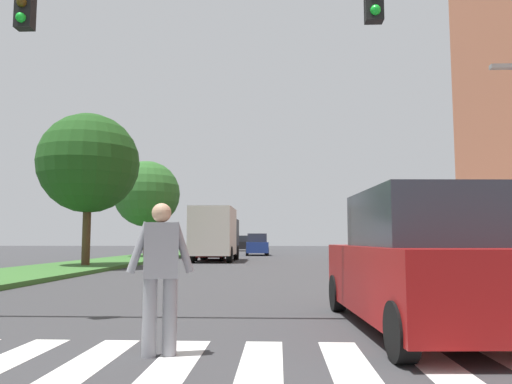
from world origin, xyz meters
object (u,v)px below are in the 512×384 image
Objects in this scene: suv_crossing at (422,264)px; sedan_midblock at (214,247)px; tree_far at (89,163)px; tree_distant at (147,194)px; truck_box_delivery at (215,233)px; sedan_distant at (257,245)px; traffic_light_gantry at (27,46)px; pedestrian_performer at (161,271)px; sedan_far_horizon at (242,244)px.

suv_crossing is 1.11× the size of sedan_midblock.
tree_far is 11.49m from tree_distant.
tree_far reaches higher than truck_box_delivery.
sedan_distant is at bearing 43.40° from tree_distant.
traffic_light_gantry is 4.87m from pedestrian_performer.
traffic_light_gantry reaches higher than sedan_far_horizon.
sedan_far_horizon is at bearing 90.08° from traffic_light_gantry.
sedan_midblock is (-6.11, 23.46, -0.12)m from suv_crossing.
tree_distant is 6.57m from sedan_midblock.
pedestrian_performer is at bearing -84.09° from truck_box_delivery.
sedan_distant reaches higher than sedan_far_horizon.
sedan_midblock is at bearing 96.24° from pedestrian_performer.
pedestrian_performer is at bearing -86.75° from sedan_far_horizon.
sedan_far_horizon is (4.45, 33.55, -3.92)m from tree_far.
truck_box_delivery is (-2.42, 23.33, 0.70)m from pedestrian_performer.
sedan_distant is 0.67× the size of truck_box_delivery.
tree_far is 1.45× the size of suv_crossing.
sedan_far_horizon is 0.68× the size of truck_box_delivery.
suv_crossing is (11.07, -25.83, -3.46)m from tree_distant.
sedan_distant is at bearing 96.62° from suv_crossing.
sedan_distant is at bearing 90.72° from pedestrian_performer.
truck_box_delivery reaches higher than pedestrian_performer.
sedan_distant is (7.28, 6.88, -3.59)m from tree_distant.
truck_box_delivery is (0.33, -1.79, 0.83)m from sedan_midblock.
sedan_midblock is at bearing -89.84° from sedan_far_horizon.
tree_distant is at bearing 113.21° from suv_crossing.
tree_far is at bearing 126.50° from suv_crossing.
sedan_midblock is at bearing -25.51° from tree_distant.
traffic_light_gantry is 6.14× the size of pedestrian_performer.
traffic_light_gantry is 2.45× the size of sedan_far_horizon.
sedan_far_horizon is at bearing 77.50° from tree_distant.
sedan_midblock is (4.96, -2.37, -3.59)m from tree_distant.
tree_far is 1.10× the size of truck_box_delivery.
tree_distant reaches higher than pedestrian_performer.
suv_crossing is 0.76× the size of truck_box_delivery.
sedan_distant is at bearing 79.82° from truck_box_delivery.
truck_box_delivery is at bearing -79.44° from sedan_midblock.
tree_distant is 1.05× the size of truck_box_delivery.
tree_far is at bearing -116.36° from sedan_midblock.
sedan_far_horizon is (-0.06, 47.55, -3.62)m from traffic_light_gantry.
pedestrian_performer is at bearing -74.33° from tree_distant.
traffic_light_gantry is 2.44× the size of sedan_midblock.
pedestrian_performer is 3.75m from suv_crossing.
truck_box_delivery is (4.85, 7.32, -3.08)m from tree_far.
tree_far reaches higher than tree_distant.
suv_crossing is 24.24m from sedan_midblock.
truck_box_delivery is at bearing 56.50° from tree_far.
tree_far is 10.89m from sedan_midblock.
tree_distant is 22.90m from sedan_far_horizon.
tree_far is 1.60× the size of sedan_midblock.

